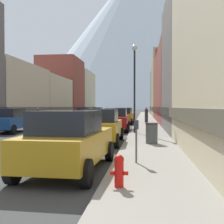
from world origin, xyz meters
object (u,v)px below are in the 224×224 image
car_left_1 (10,120)px  car_right_1 (101,126)px  car_driving_1 (85,114)px  fire_hydrant_near (119,170)px  pedestrian_1 (146,115)px  streetlamp_right (135,75)px  car_right_0 (69,141)px  pedestrian_0 (38,115)px  car_right_2 (116,119)px  trash_bin_right (152,133)px  pedestrian_2 (146,115)px  car_right_3 (124,116)px  car_driving_0 (97,113)px  parking_meter_near (136,135)px

car_left_1 → car_right_1: size_ratio=1.01×
car_driving_1 → fire_hydrant_near: bearing=-76.6°
pedestrian_1 → streetlamp_right: size_ratio=0.29×
car_right_0 → pedestrian_0: pedestrian_0 is taller
car_left_1 → car_driving_1: bearing=82.2°
car_right_0 → streetlamp_right: size_ratio=0.76×
car_right_2 → trash_bin_right: size_ratio=4.54×
car_right_2 → pedestrian_2: 9.49m
fire_hydrant_near → pedestrian_0: size_ratio=0.42×
car_right_3 → car_driving_0: size_ratio=1.02×
fire_hydrant_near → trash_bin_right: size_ratio=0.72×
car_right_2 → car_right_1: bearing=-90.0°
pedestrian_1 → pedestrian_2: size_ratio=0.99×
car_right_3 → streetlamp_right: bearing=-82.6°
car_right_2 → pedestrian_2: size_ratio=2.62×
car_right_0 → fire_hydrant_near: bearing=-50.3°
fire_hydrant_near → pedestrian_2: 25.05m
car_right_0 → car_driving_1: size_ratio=1.02×
car_driving_1 → parking_meter_near: (7.35, -26.89, 0.11)m
pedestrian_0 → pedestrian_2: pedestrian_2 is taller
car_right_1 → parking_meter_near: bearing=-70.6°
car_right_0 → parking_meter_near: 2.08m
car_right_0 → pedestrian_0: bearing=113.3°
car_driving_1 → streetlamp_right: 18.38m
fire_hydrant_near → car_right_0: bearing=129.7°
pedestrian_2 → streetlamp_right: size_ratio=0.29×
car_left_1 → pedestrian_0: 12.01m
fire_hydrant_near → pedestrian_2: size_ratio=0.42×
car_driving_1 → car_driving_0: bearing=90.0°
car_right_2 → trash_bin_right: 8.85m
car_right_0 → pedestrian_1: 23.69m
car_driving_0 → fire_hydrant_near: bearing=-79.7°
car_right_1 → pedestrian_2: 16.98m
pedestrian_0 → pedestrian_1: size_ratio=0.99×
trash_bin_right → pedestrian_1: 18.16m
car_right_1 → trash_bin_right: (2.55, -0.83, -0.26)m
car_driving_0 → car_driving_1: 9.27m
car_right_2 → car_right_3: same height
car_left_1 → trash_bin_right: size_ratio=4.58×
pedestrian_0 → pedestrian_2: bearing=-1.6°
car_left_1 → pedestrian_0: size_ratio=2.71×
car_driving_1 → pedestrian_0: size_ratio=2.65×
car_right_3 → parking_meter_near: size_ratio=3.37×
pedestrian_0 → pedestrian_2: size_ratio=0.98×
trash_bin_right → car_right_0: bearing=-115.3°
car_right_0 → car_right_3: size_ratio=1.00×
pedestrian_2 → car_right_3: bearing=-175.5°
car_driving_1 → pedestrian_2: (7.85, -4.55, 0.03)m
fire_hydrant_near → streetlamp_right: (-0.10, 12.84, 3.46)m
car_driving_1 → parking_meter_near: size_ratio=3.31×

